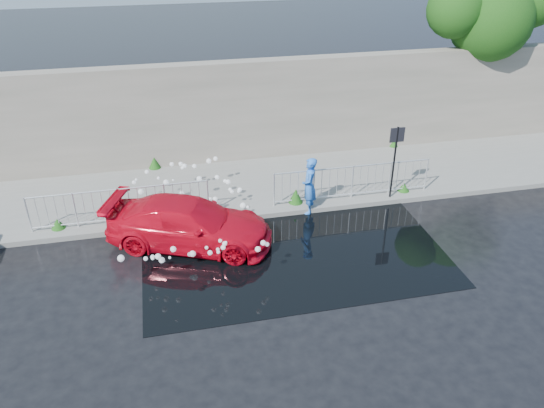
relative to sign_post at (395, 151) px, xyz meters
The scene contains 13 objects.
ground 5.50m from the sign_post, 143.57° to the right, with size 90.00×90.00×0.00m, color black.
pavement 4.90m from the sign_post, 155.66° to the left, with size 30.00×4.00×0.15m, color slate.
curb 4.51m from the sign_post, behind, with size 30.00×0.25×0.16m, color slate.
retaining_wall 5.87m from the sign_post, 135.69° to the left, with size 30.00×0.60×3.50m, color #6B665A.
puddle 4.59m from the sign_post, 150.42° to the right, with size 8.00×5.00×0.01m, color black.
sign_post is the anchor object (origin of this frame).
tree 7.45m from the sign_post, 39.26° to the left, with size 5.00×3.02×6.18m.
railing_left 8.26m from the sign_post, behind, with size 5.05×0.05×1.10m.
railing_right 1.57m from the sign_post, 168.23° to the left, with size 5.05×0.05×1.10m.
weeds 4.92m from the sign_post, 162.37° to the left, with size 12.17×3.93×0.46m.
water_spray 6.27m from the sign_post, behind, with size 3.67×5.39×0.99m.
red_car 6.54m from the sign_post, behind, with size 1.82×4.49×1.30m, color red.
person 2.83m from the sign_post, behind, with size 0.65×0.43×1.78m, color blue.
Camera 1 is at (-2.62, -10.49, 8.13)m, focal length 35.00 mm.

